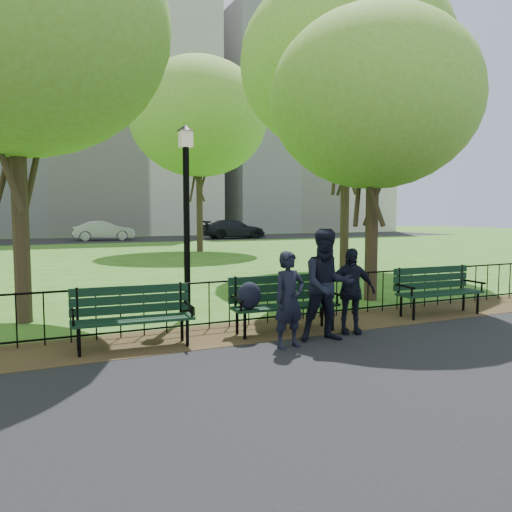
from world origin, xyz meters
name	(u,v)px	position (x,y,z in m)	size (l,w,h in m)	color
ground	(334,347)	(0.00, 0.00, 0.00)	(120.00, 120.00, 0.00)	#376019
dirt_strip	(289,327)	(0.00, 1.50, 0.01)	(60.00, 1.60, 0.01)	#3A2D18
far_street	(86,240)	(0.00, 35.00, 0.01)	(70.00, 9.00, 0.01)	black
iron_fence	(277,297)	(0.00, 2.00, 0.50)	(24.06, 0.06, 1.00)	black
apartment_mid	(88,87)	(2.00, 48.00, 15.00)	(24.00, 15.00, 30.00)	beige
apartment_east	(293,133)	(26.00, 48.00, 12.00)	(20.00, 15.00, 24.00)	beige
park_bench_main	(270,297)	(-0.56, 1.19, 0.68)	(1.98, 0.72, 1.11)	black
park_bench_left_a	(132,310)	(-2.93, 1.33, 0.61)	(1.91, 0.70, 1.07)	black
park_bench_right_a	(436,285)	(3.38, 1.23, 0.63)	(1.96, 0.69, 1.10)	black
lamppost	(187,214)	(-1.41, 3.29, 2.14)	(0.35, 0.35, 3.92)	black
tree_near_w	(13,23)	(-4.49, 4.11, 5.70)	(5.89, 5.89, 8.21)	#2D2116
tree_near_e	(374,100)	(3.29, 3.31, 4.85)	(5.02, 5.02, 6.99)	#2D2116
tree_mid_e	(347,65)	(6.29, 8.74, 7.46)	(7.71, 7.71, 10.75)	#2D2116
tree_far_e	(199,118)	(4.54, 20.21, 7.41)	(7.66, 7.66, 10.68)	#2D2116
person_left	(289,300)	(-0.68, 0.27, 0.78)	(0.56, 0.37, 1.54)	black
person_mid	(327,285)	(0.11, 0.38, 0.95)	(0.91, 0.48, 1.88)	black
person_right	(350,291)	(0.76, 0.64, 0.77)	(0.89, 0.37, 1.52)	black
sedan_silver	(104,231)	(1.28, 34.17, 0.78)	(1.63, 4.68, 1.54)	#999CA0
sedan_dark	(234,229)	(11.81, 32.77, 0.80)	(2.22, 5.46, 1.58)	black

